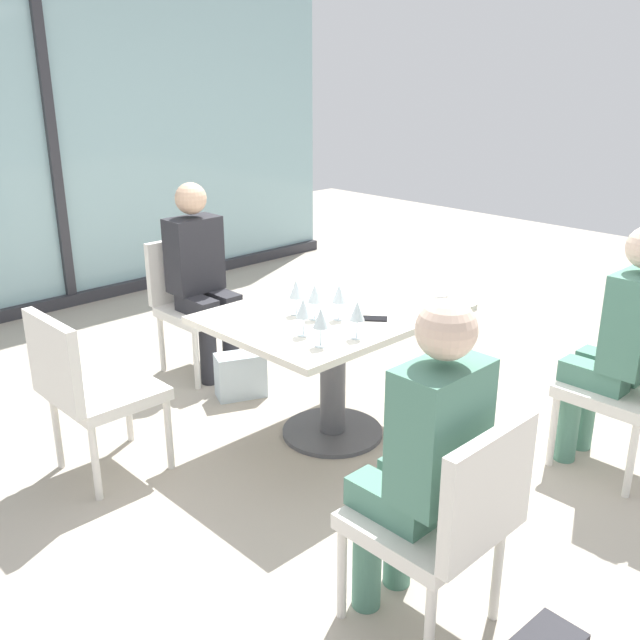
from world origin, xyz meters
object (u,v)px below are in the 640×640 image
cell_phone_on_table (373,319)px  person_near_window (201,271)px  chair_front_right (637,383)px  chair_near_window (193,298)px  wine_glass_2 (296,290)px  wine_glass_1 (339,294)px  wine_glass_5 (315,294)px  chair_far_left (88,385)px  handbag_0 (241,375)px  wine_glass_3 (321,319)px  coffee_cup (440,303)px  wine_glass_0 (303,309)px  dining_table_main (333,342)px  chair_front_left (446,515)px  person_front_right (621,338)px  wine_glass_4 (357,312)px  person_front_left (424,451)px

cell_phone_on_table → person_near_window: bearing=52.2°
chair_front_right → cell_phone_on_table: (-0.72, 1.07, 0.24)m
chair_near_window → wine_glass_2: size_ratio=4.70×
chair_front_right → wine_glass_1: (-0.85, 1.19, 0.37)m
wine_glass_5 → chair_far_left: bearing=150.8°
person_near_window → handbag_0: person_near_window is taller
chair_near_window → wine_glass_2: (-0.18, -1.23, 0.37)m
wine_glass_3 → coffee_cup: wine_glass_3 is taller
cell_phone_on_table → wine_glass_0: bearing=129.3°
dining_table_main → person_near_window: (-0.00, 1.20, 0.15)m
wine_glass_3 → cell_phone_on_table: bearing=9.9°
dining_table_main → chair_front_left: bearing=-120.4°
chair_near_window → wine_glass_3: 1.72m
coffee_cup → cell_phone_on_table: 0.39m
person_front_right → coffee_cup: size_ratio=14.00×
wine_glass_1 → cell_phone_on_table: 0.22m
dining_table_main → handbag_0: size_ratio=4.19×
chair_front_left → wine_glass_3: 1.12m
wine_glass_4 → chair_near_window: bearing=83.0°
coffee_cup → wine_glass_3: bearing=174.5°
dining_table_main → wine_glass_4: bearing=-119.7°
cell_phone_on_table → wine_glass_4: bearing=166.3°
chair_far_left → person_front_left: (0.38, -1.72, 0.20)m
wine_glass_1 → coffee_cup: size_ratio=2.06×
chair_front_right → handbag_0: chair_front_right is taller
wine_glass_5 → coffee_cup: bearing=-33.0°
chair_front_right → cell_phone_on_table: chair_front_right is taller
chair_near_window → wine_glass_5: bearing=-96.9°
person_front_right → wine_glass_1: person_front_right is taller
handbag_0 → wine_glass_4: bearing=-73.7°
person_front_left → wine_glass_2: size_ratio=6.81×
person_near_window → chair_front_right: bearing=-73.0°
wine_glass_2 → coffee_cup: wine_glass_2 is taller
wine_glass_2 → handbag_0: 0.98m
wine_glass_0 → chair_far_left: bearing=139.1°
chair_far_left → wine_glass_2: bearing=-24.2°
person_front_right → wine_glass_5: person_front_right is taller
person_near_window → wine_glass_1: 1.33m
chair_near_window → wine_glass_1: wine_glass_1 is taller
chair_near_window → handbag_0: size_ratio=2.90×
person_front_left → wine_glass_2: 1.42m
wine_glass_3 → wine_glass_5: size_ratio=1.00×
person_front_right → wine_glass_2: person_front_right is taller
handbag_0 → coffee_cup: bearing=-44.2°
wine_glass_2 → wine_glass_4: 0.45m
person_front_left → wine_glass_5: size_ratio=6.81×
person_front_left → coffee_cup: 1.42m
person_near_window → person_front_left: bearing=-107.7°
wine_glass_4 → handbag_0: bearing=82.7°
wine_glass_0 → handbag_0: (0.30, 0.90, -0.72)m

